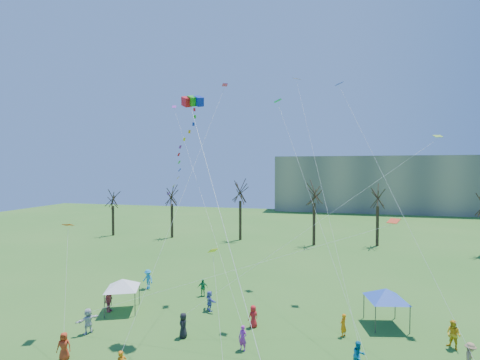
% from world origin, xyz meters
% --- Properties ---
extents(distant_building, '(60.00, 14.00, 15.00)m').
position_xyz_m(distant_building, '(22.00, 82.00, 7.50)').
color(distant_building, gray).
rests_on(distant_building, ground).
extents(bare_tree_row, '(71.08, 8.22, 10.72)m').
position_xyz_m(bare_tree_row, '(5.04, 36.25, 6.90)').
color(bare_tree_row, black).
rests_on(bare_tree_row, ground).
extents(big_box_kite, '(4.83, 6.22, 19.26)m').
position_xyz_m(big_box_kite, '(-5.53, 6.44, 12.85)').
color(big_box_kite, red).
rests_on(big_box_kite, ground).
extents(canopy_tent_white, '(3.30, 3.30, 2.67)m').
position_xyz_m(canopy_tent_white, '(-11.93, 8.33, 2.26)').
color(canopy_tent_white, '#3F3F44').
rests_on(canopy_tent_white, ground).
extents(canopy_tent_blue, '(3.66, 3.66, 2.80)m').
position_xyz_m(canopy_tent_blue, '(8.66, 10.58, 2.37)').
color(canopy_tent_blue, '#3F3F44').
rests_on(canopy_tent_blue, ground).
extents(festival_crowd, '(26.13, 14.59, 1.85)m').
position_xyz_m(festival_crowd, '(-1.91, 6.19, 0.85)').
color(festival_crowd, '#BB3317').
rests_on(festival_crowd, ground).
extents(small_kites_aloft, '(27.09, 19.30, 30.32)m').
position_xyz_m(small_kites_aloft, '(-0.14, 11.35, 13.17)').
color(small_kites_aloft, '#FF420D').
rests_on(small_kites_aloft, ground).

